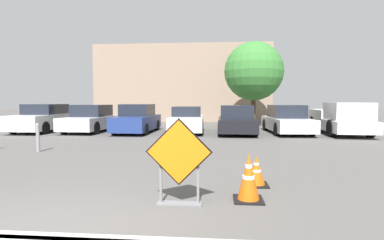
{
  "coord_description": "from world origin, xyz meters",
  "views": [
    {
      "loc": [
        2.28,
        -3.21,
        1.7
      ],
      "look_at": [
        0.97,
        12.03,
        0.73
      ],
      "focal_mm": 28.0,
      "sensor_mm": 36.0,
      "label": 1
    }
  ],
  "objects_px": {
    "traffic_cone_nearest": "(248,178)",
    "parked_car_fourth": "(187,120)",
    "parked_car_nearest": "(45,119)",
    "parked_car_second": "(91,119)",
    "parked_car_third": "(137,120)",
    "bollard_nearest": "(38,137)",
    "pickup_truck": "(341,120)",
    "parked_car_sixth": "(287,120)",
    "road_closed_sign": "(179,159)",
    "traffic_cone_second": "(256,171)",
    "parked_car_fifth": "(236,121)"
  },
  "relations": [
    {
      "from": "parked_car_third",
      "to": "parked_car_fourth",
      "type": "distance_m",
      "value": 2.7
    },
    {
      "from": "parked_car_sixth",
      "to": "pickup_truck",
      "type": "bearing_deg",
      "value": 169.3
    },
    {
      "from": "parked_car_third",
      "to": "parked_car_fifth",
      "type": "distance_m",
      "value": 5.32
    },
    {
      "from": "traffic_cone_nearest",
      "to": "parked_car_fourth",
      "type": "bearing_deg",
      "value": 101.17
    },
    {
      "from": "parked_car_sixth",
      "to": "parked_car_second",
      "type": "bearing_deg",
      "value": -1.82
    },
    {
      "from": "road_closed_sign",
      "to": "parked_car_fourth",
      "type": "relative_size",
      "value": 0.32
    },
    {
      "from": "traffic_cone_second",
      "to": "road_closed_sign",
      "type": "bearing_deg",
      "value": -137.98
    },
    {
      "from": "parked_car_second",
      "to": "pickup_truck",
      "type": "xyz_separation_m",
      "value": [
        13.29,
        -0.23,
        0.05
      ]
    },
    {
      "from": "parked_car_sixth",
      "to": "pickup_truck",
      "type": "xyz_separation_m",
      "value": [
        2.65,
        -0.38,
        0.06
      ]
    },
    {
      "from": "pickup_truck",
      "to": "parked_car_fifth",
      "type": "bearing_deg",
      "value": 2.95
    },
    {
      "from": "traffic_cone_nearest",
      "to": "parked_car_nearest",
      "type": "distance_m",
      "value": 14.92
    },
    {
      "from": "parked_car_nearest",
      "to": "parked_car_fourth",
      "type": "distance_m",
      "value": 7.99
    },
    {
      "from": "parked_car_nearest",
      "to": "traffic_cone_nearest",
      "type": "bearing_deg",
      "value": 134.95
    },
    {
      "from": "parked_car_nearest",
      "to": "bollard_nearest",
      "type": "height_order",
      "value": "parked_car_nearest"
    },
    {
      "from": "road_closed_sign",
      "to": "parked_car_fourth",
      "type": "distance_m",
      "value": 11.55
    },
    {
      "from": "bollard_nearest",
      "to": "parked_car_fourth",
      "type": "bearing_deg",
      "value": 57.69
    },
    {
      "from": "parked_car_nearest",
      "to": "pickup_truck",
      "type": "height_order",
      "value": "pickup_truck"
    },
    {
      "from": "parked_car_nearest",
      "to": "parked_car_fifth",
      "type": "bearing_deg",
      "value": -179.14
    },
    {
      "from": "road_closed_sign",
      "to": "parked_car_sixth",
      "type": "xyz_separation_m",
      "value": [
        4.27,
        11.43,
        -0.08
      ]
    },
    {
      "from": "parked_car_nearest",
      "to": "pickup_truck",
      "type": "distance_m",
      "value": 15.95
    },
    {
      "from": "traffic_cone_second",
      "to": "parked_car_sixth",
      "type": "xyz_separation_m",
      "value": [
        2.86,
        10.16,
        0.4
      ]
    },
    {
      "from": "traffic_cone_nearest",
      "to": "bollard_nearest",
      "type": "xyz_separation_m",
      "value": [
        -6.52,
        4.37,
        0.11
      ]
    },
    {
      "from": "traffic_cone_nearest",
      "to": "parked_car_nearest",
      "type": "bearing_deg",
      "value": 133.1
    },
    {
      "from": "parked_car_fourth",
      "to": "pickup_truck",
      "type": "distance_m",
      "value": 7.98
    },
    {
      "from": "traffic_cone_nearest",
      "to": "parked_car_fifth",
      "type": "distance_m",
      "value": 10.72
    },
    {
      "from": "traffic_cone_nearest",
      "to": "road_closed_sign",
      "type": "bearing_deg",
      "value": -164.37
    },
    {
      "from": "road_closed_sign",
      "to": "traffic_cone_second",
      "type": "xyz_separation_m",
      "value": [
        1.4,
        1.26,
        -0.47
      ]
    },
    {
      "from": "parked_car_nearest",
      "to": "parked_car_fourth",
      "type": "bearing_deg",
      "value": -176.06
    },
    {
      "from": "parked_car_nearest",
      "to": "parked_car_second",
      "type": "relative_size",
      "value": 1.07
    },
    {
      "from": "parked_car_fourth",
      "to": "parked_car_fifth",
      "type": "bearing_deg",
      "value": 167.35
    },
    {
      "from": "traffic_cone_nearest",
      "to": "parked_car_third",
      "type": "height_order",
      "value": "parked_car_third"
    },
    {
      "from": "traffic_cone_nearest",
      "to": "traffic_cone_second",
      "type": "bearing_deg",
      "value": 75.08
    },
    {
      "from": "bollard_nearest",
      "to": "traffic_cone_second",
      "type": "bearing_deg",
      "value": -26.85
    },
    {
      "from": "parked_car_third",
      "to": "pickup_truck",
      "type": "height_order",
      "value": "pickup_truck"
    },
    {
      "from": "traffic_cone_nearest",
      "to": "parked_car_fourth",
      "type": "relative_size",
      "value": 0.18
    },
    {
      "from": "parked_car_third",
      "to": "bollard_nearest",
      "type": "relative_size",
      "value": 4.3
    },
    {
      "from": "parked_car_sixth",
      "to": "traffic_cone_nearest",
      "type": "bearing_deg",
      "value": 71.72
    },
    {
      "from": "parked_car_nearest",
      "to": "pickup_truck",
      "type": "xyz_separation_m",
      "value": [
        15.95,
        -0.16,
        0.03
      ]
    },
    {
      "from": "traffic_cone_second",
      "to": "bollard_nearest",
      "type": "distance_m",
      "value": 7.59
    },
    {
      "from": "parked_car_sixth",
      "to": "parked_car_third",
      "type": "bearing_deg",
      "value": 0.13
    },
    {
      "from": "parked_car_second",
      "to": "parked_car_third",
      "type": "xyz_separation_m",
      "value": [
        2.66,
        -0.24,
        0.01
      ]
    },
    {
      "from": "traffic_cone_nearest",
      "to": "parked_car_fifth",
      "type": "relative_size",
      "value": 0.19
    },
    {
      "from": "parked_car_fourth",
      "to": "parked_car_sixth",
      "type": "height_order",
      "value": "parked_car_sixth"
    },
    {
      "from": "parked_car_nearest",
      "to": "parked_car_fifth",
      "type": "relative_size",
      "value": 1.07
    },
    {
      "from": "traffic_cone_second",
      "to": "parked_car_fourth",
      "type": "xyz_separation_m",
      "value": [
        -2.46,
        10.24,
        0.37
      ]
    },
    {
      "from": "parked_car_sixth",
      "to": "bollard_nearest",
      "type": "height_order",
      "value": "parked_car_sixth"
    },
    {
      "from": "parked_car_nearest",
      "to": "parked_car_second",
      "type": "bearing_deg",
      "value": -176.65
    },
    {
      "from": "road_closed_sign",
      "to": "bollard_nearest",
      "type": "distance_m",
      "value": 7.13
    },
    {
      "from": "parked_car_fourth",
      "to": "bollard_nearest",
      "type": "distance_m",
      "value": 8.06
    },
    {
      "from": "parked_car_second",
      "to": "parked_car_third",
      "type": "relative_size",
      "value": 1.02
    }
  ]
}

